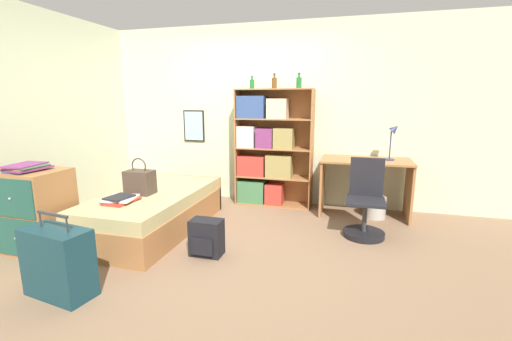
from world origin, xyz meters
name	(u,v)px	position (x,y,z in m)	size (l,w,h in m)	color
ground_plane	(212,236)	(0.00, 0.00, 0.00)	(14.00, 14.00, 0.00)	#84664C
wall_back	(251,115)	(0.00, 1.58, 1.30)	(10.00, 0.09, 2.60)	beige
wall_left	(44,118)	(-2.20, 0.00, 1.30)	(0.06, 10.00, 2.60)	beige
bed	(155,211)	(-0.74, 0.02, 0.23)	(0.96, 1.89, 0.46)	#A36B3D
handbag	(140,182)	(-0.84, -0.09, 0.60)	(0.31, 0.21, 0.42)	#47382D
book_stack_on_bed	(120,199)	(-0.84, -0.45, 0.49)	(0.33, 0.37, 0.07)	#B2382D
suitcase	(58,262)	(-0.69, -1.44, 0.28)	(0.58, 0.34, 0.68)	#143842
dresser	(37,210)	(-1.59, -0.79, 0.42)	(0.57, 0.54, 0.83)	#A36B3D
magazine_pile_on_dresser	(26,167)	(-1.61, -0.83, 0.87)	(0.33, 0.40, 0.07)	#334C84
bookcase	(266,151)	(0.29, 1.37, 0.80)	(1.10, 0.33, 1.67)	#A36B3D
bottle_green	(252,84)	(0.08, 1.37, 1.74)	(0.07, 0.07, 0.18)	#1E6B2D
bottle_brown	(274,83)	(0.40, 1.38, 1.75)	(0.07, 0.07, 0.21)	brown
bottle_clear	(299,82)	(0.74, 1.36, 1.75)	(0.07, 0.07, 0.21)	#1E6B2D
desk	(365,177)	(1.67, 1.22, 0.52)	(1.14, 0.62, 0.76)	#A36B3D
desk_lamp	(394,135)	(1.98, 1.26, 1.08)	(0.18, 0.13, 0.48)	navy
desk_chair	(365,212)	(1.66, 0.50, 0.28)	(0.46, 0.46, 0.88)	black
backpack	(206,238)	(0.14, -0.46, 0.18)	(0.31, 0.23, 0.36)	black
waste_bin	(375,207)	(1.82, 1.16, 0.14)	(0.26, 0.26, 0.28)	#B7B2A8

